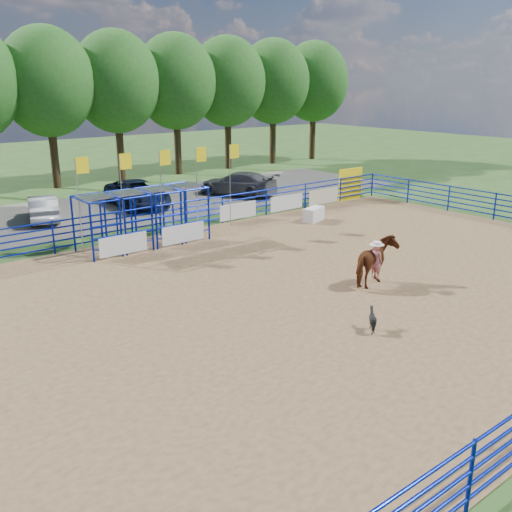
# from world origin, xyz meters

# --- Properties ---
(ground) EXTENTS (120.00, 120.00, 0.00)m
(ground) POSITION_xyz_m (0.00, 0.00, 0.00)
(ground) COLOR #385C24
(ground) RESTS_ON ground
(arena_dirt) EXTENTS (30.00, 20.00, 0.02)m
(arena_dirt) POSITION_xyz_m (0.00, 0.00, 0.01)
(arena_dirt) COLOR olive
(arena_dirt) RESTS_ON ground
(gravel_strip) EXTENTS (40.00, 10.00, 0.01)m
(gravel_strip) POSITION_xyz_m (0.00, 17.00, 0.01)
(gravel_strip) COLOR slate
(gravel_strip) RESTS_ON ground
(announcer_table) EXTENTS (1.50, 1.05, 0.73)m
(announcer_table) POSITION_xyz_m (7.12, 7.34, 0.38)
(announcer_table) COLOR silver
(announcer_table) RESTS_ON arena_dirt
(horse_and_rider) EXTENTS (2.30, 1.50, 2.31)m
(horse_and_rider) POSITION_xyz_m (1.82, -1.35, 0.96)
(horse_and_rider) COLOR #632D13
(horse_and_rider) RESTS_ON arena_dirt
(calf) EXTENTS (0.69, 0.63, 0.70)m
(calf) POSITION_xyz_m (-1.36, -3.92, 0.37)
(calf) COLOR black
(calf) RESTS_ON arena_dirt
(car_b) EXTENTS (2.56, 4.44, 1.38)m
(car_b) POSITION_xyz_m (-4.20, 16.60, 0.70)
(car_b) COLOR gray
(car_b) RESTS_ON gravel_strip
(car_c) EXTENTS (3.12, 5.79, 1.55)m
(car_c) POSITION_xyz_m (1.49, 16.70, 0.78)
(car_c) COLOR #141C34
(car_c) RESTS_ON gravel_strip
(car_d) EXTENTS (4.09, 5.71, 1.54)m
(car_d) POSITION_xyz_m (8.35, 15.75, 0.78)
(car_d) COLOR slate
(car_d) RESTS_ON gravel_strip
(perimeter_fence) EXTENTS (30.10, 20.10, 1.50)m
(perimeter_fence) POSITION_xyz_m (0.00, 0.00, 0.75)
(perimeter_fence) COLOR #06188F
(perimeter_fence) RESTS_ON ground
(chute_assembly) EXTENTS (19.32, 2.41, 4.20)m
(chute_assembly) POSITION_xyz_m (-1.90, 8.84, 1.26)
(chute_assembly) COLOR #06188F
(chute_assembly) RESTS_ON ground
(treeline) EXTENTS (56.40, 6.40, 11.24)m
(treeline) POSITION_xyz_m (0.00, 26.00, 7.53)
(treeline) COLOR #3F2B19
(treeline) RESTS_ON ground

